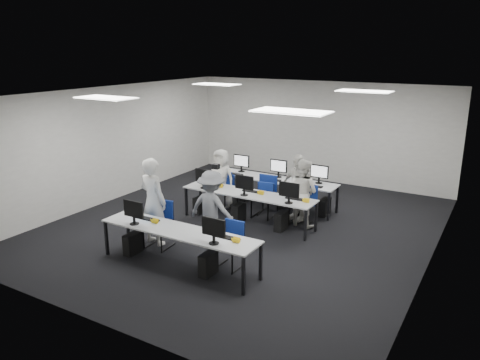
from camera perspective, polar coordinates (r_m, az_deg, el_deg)
The scene contains 23 objects.
room at distance 10.32m, azimuth 0.48°, elevation 2.18°, with size 9.00×9.02×3.00m.
ceiling_panels at distance 10.08m, azimuth 0.50°, elevation 10.41°, with size 5.20×4.60×0.02m.
desk_front at distance 8.68m, azimuth -7.52°, elevation -6.37°, with size 3.20×0.70×0.73m.
desk_mid at distance 10.71m, azimuth 1.00°, elevation -1.86°, with size 3.20×0.70×0.73m.
desk_back at distance 11.90m, azimuth 4.32°, elevation -0.08°, with size 3.20×0.70×0.73m.
equipment_front at distance 8.90m, azimuth -8.50°, elevation -8.07°, with size 2.51×0.41×1.19m.
equipment_mid at distance 10.89m, azimuth 0.07°, elevation -3.34°, with size 2.91×0.41×1.19m.
equipment_back at distance 11.93m, azimuth 5.15°, elevation -1.67°, with size 2.91×0.41×1.19m.
chair_0 at distance 9.73m, azimuth -9.80°, elevation -6.37°, with size 0.51×0.55×0.95m.
chair_1 at distance 8.75m, azimuth -1.25°, elevation -8.93°, with size 0.43×0.47×0.87m.
chair_2 at distance 11.85m, azimuth -1.98°, elevation -2.18°, with size 0.44×0.48×0.86m.
chair_3 at distance 11.28m, azimuth 2.98°, elevation -2.93°, with size 0.50×0.54×0.99m.
chair_4 at distance 10.90m, azimuth 7.44°, elevation -3.88°, with size 0.46×0.50×0.90m.
chair_5 at distance 12.11m, azimuth -1.62°, elevation -1.67°, with size 0.54×0.57×0.93m.
chair_6 at distance 11.45m, azimuth 3.41°, elevation -2.87°, with size 0.49×0.53×0.85m.
chair_7 at distance 11.06m, azimuth 8.23°, elevation -3.56°, with size 0.61×0.63×0.94m.
handbag at distance 11.27m, azimuth -4.11°, elevation 0.09°, with size 0.38×0.24×0.31m, color olive.
student_0 at distance 9.73m, azimuth -10.54°, elevation -2.57°, with size 0.67×0.44×1.82m, color white.
student_1 at distance 10.68m, azimuth 7.61°, elevation -1.52°, with size 0.75×0.59×1.55m, color white.
student_2 at distance 11.83m, azimuth -2.31°, elevation 0.20°, with size 0.73×0.48×1.50m, color white.
student_3 at distance 10.97m, azimuth 6.97°, elevation -0.92°, with size 0.93×0.39×1.59m, color white.
photographer at distance 9.59m, azimuth -3.47°, elevation -3.41°, with size 1.01×0.58×1.56m, color slate.
dslr_camera at distance 9.50m, azimuth -2.97°, elevation 1.66°, with size 0.14×0.18×0.10m, color black.
Camera 1 is at (5.00, -8.69, 3.95)m, focal length 35.00 mm.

